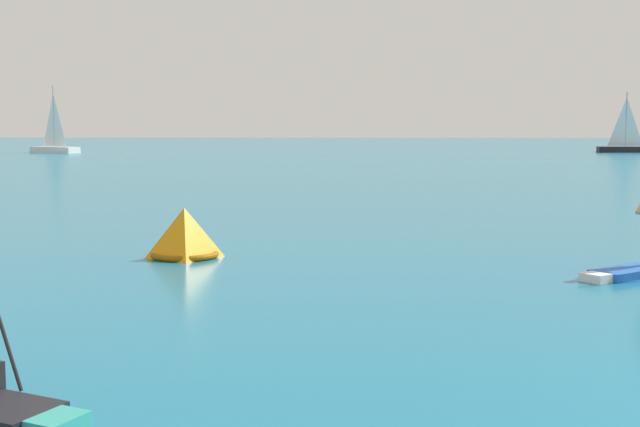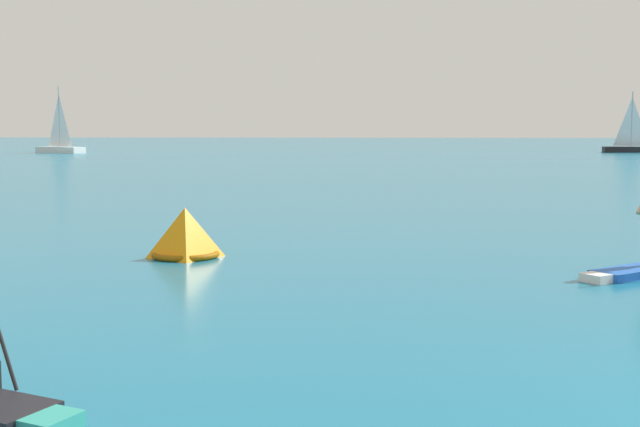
{
  "view_description": "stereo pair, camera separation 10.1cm",
  "coord_description": "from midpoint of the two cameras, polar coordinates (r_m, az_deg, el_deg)",
  "views": [
    {
      "loc": [
        -4.57,
        -6.74,
        2.48
      ],
      "look_at": [
        -5.62,
        7.55,
        1.01
      ],
      "focal_mm": 46.48,
      "sensor_mm": 36.0,
      "label": 1
    },
    {
      "loc": [
        -4.47,
        -6.73,
        2.48
      ],
      "look_at": [
        -5.62,
        7.55,
        1.01
      ],
      "focal_mm": 46.48,
      "sensor_mm": 36.0,
      "label": 2
    }
  ],
  "objects": [
    {
      "name": "sailboat_left_horizon",
      "position": [
        89.32,
        -17.43,
        4.55
      ],
      "size": [
        5.85,
        4.04,
        6.84
      ],
      "rotation": [
        0.0,
        0.0,
        5.81
      ],
      "color": "white",
      "rests_on": "ground"
    },
    {
      "name": "race_marker_buoy",
      "position": [
        16.2,
        -9.08,
        -1.52
      ],
      "size": [
        1.33,
        1.33,
        0.97
      ],
      "color": "orange",
      "rests_on": "ground"
    },
    {
      "name": "sailboat_right_horizon",
      "position": [
        92.93,
        20.64,
        4.48
      ],
      "size": [
        5.6,
        1.65,
        6.32
      ],
      "rotation": [
        0.0,
        0.0,
        3.11
      ],
      "color": "black",
      "rests_on": "ground"
    }
  ]
}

